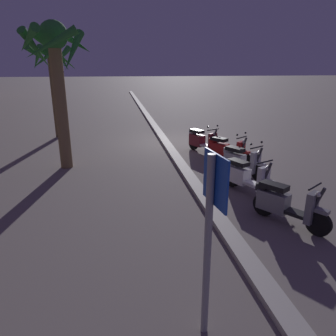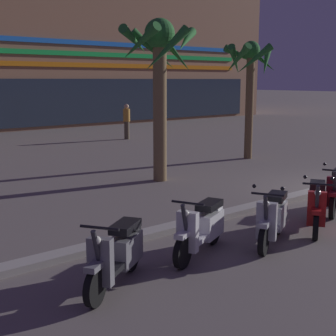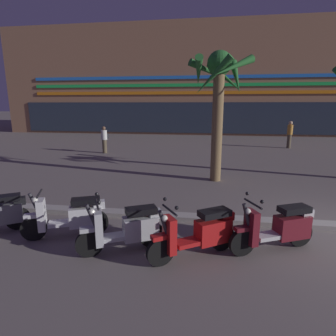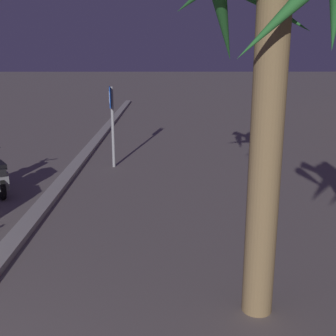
% 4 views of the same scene
% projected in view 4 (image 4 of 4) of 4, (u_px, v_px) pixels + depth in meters
% --- Properties ---
extents(crossing_sign, '(0.60, 0.15, 2.40)m').
position_uv_depth(crossing_sign, '(112.00, 117.00, 12.47)').
color(crossing_sign, '#939399').
rests_on(crossing_sign, ground).
extents(palm_tree_by_mall_entrance, '(2.35, 2.40, 4.64)m').
position_uv_depth(palm_tree_by_mall_entrance, '(273.00, 38.00, 4.71)').
color(palm_tree_by_mall_entrance, olive).
rests_on(palm_tree_by_mall_entrance, ground).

